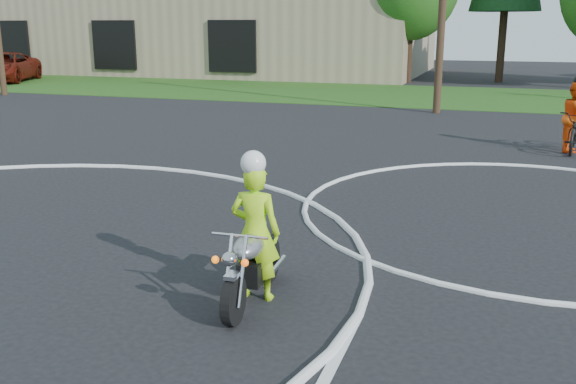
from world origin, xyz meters
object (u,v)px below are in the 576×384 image
(primary_motorcycle, at_px, (252,264))
(rider_primary_grp, at_px, (255,228))
(rider_second_grp, at_px, (575,125))
(pickup_grp, at_px, (4,67))

(primary_motorcycle, relative_size, rider_primary_grp, 1.03)
(rider_primary_grp, distance_m, rider_second_grp, 12.07)
(primary_motorcycle, relative_size, pickup_grp, 0.28)
(primary_motorcycle, height_order, rider_second_grp, rider_second_grp)
(rider_second_grp, relative_size, pickup_grp, 0.32)
(rider_second_grp, bearing_deg, pickup_grp, 163.79)
(primary_motorcycle, bearing_deg, pickup_grp, 133.68)
(primary_motorcycle, relative_size, rider_second_grp, 0.87)
(rider_primary_grp, height_order, rider_second_grp, rider_second_grp)
(rider_second_grp, distance_m, pickup_grp, 32.05)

